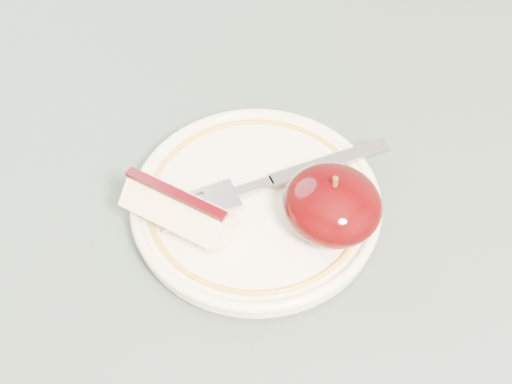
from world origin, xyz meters
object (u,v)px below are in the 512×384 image
Objects in this scene: plate at (256,203)px; fork at (269,182)px; apple_half at (332,205)px; table at (151,295)px.

fork is (0.00, 0.02, 0.01)m from plate.
plate is 2.62× the size of apple_half.
table is 4.66× the size of plate.
fork reaches higher than table.
plate is at bearing -166.49° from apple_half.
fork is at bearing 54.77° from table.
fork reaches higher than plate.
table is at bearing -144.52° from apple_half.
plate is at bearing -150.06° from fork.
fork is at bearing 87.35° from plate.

